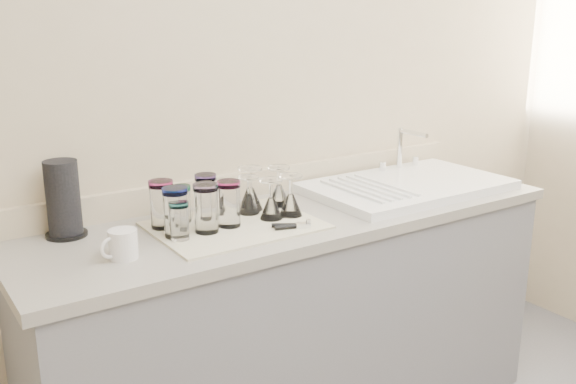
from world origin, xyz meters
TOP-DOWN VIEW (x-y plane):
  - counter_unit at (0.00, 1.20)m, footprint 2.06×0.62m
  - sink_unit at (0.55, 1.20)m, footprint 0.82×0.50m
  - dish_towel at (-0.27, 1.19)m, footprint 0.55×0.42m
  - tumbler_teal at (-0.49, 1.29)m, footprint 0.08×0.08m
  - tumbler_cyan at (-0.41, 1.31)m, footprint 0.06×0.06m
  - tumbler_purple at (-0.31, 1.32)m, footprint 0.08×0.08m
  - tumbler_magenta at (-0.49, 1.18)m, footprint 0.08×0.08m
  - tumbler_blue at (-0.39, 1.17)m, footprint 0.08×0.08m
  - tumbler_lavender at (-0.29, 1.18)m, footprint 0.08×0.08m
  - tumbler_extra at (-0.49, 1.15)m, footprint 0.06×0.06m
  - goblet_back_left at (-0.14, 1.30)m, footprint 0.09×0.09m
  - goblet_back_right at (-0.02, 1.29)m, footprint 0.08×0.08m
  - goblet_front_left at (-0.13, 1.17)m, footprint 0.08×0.08m
  - goblet_front_right at (-0.06, 1.16)m, footprint 0.08×0.08m
  - goblet_extra at (-0.17, 1.27)m, footprint 0.08×0.08m
  - can_opener at (-0.13, 1.04)m, footprint 0.13×0.09m
  - white_mug at (-0.69, 1.11)m, footprint 0.13×0.10m
  - paper_towel_roll at (-0.78, 1.41)m, footprint 0.13×0.13m

SIDE VIEW (x-z plane):
  - counter_unit at x=0.00m, z-range 0.00..0.90m
  - dish_towel at x=-0.27m, z-range 0.90..0.91m
  - can_opener at x=-0.13m, z-range 0.91..0.92m
  - sink_unit at x=0.55m, z-range 0.81..1.03m
  - white_mug at x=-0.69m, z-range 0.90..0.99m
  - goblet_extra at x=-0.17m, z-range 0.89..1.02m
  - goblet_front_left at x=-0.13m, z-range 0.88..1.03m
  - goblet_front_right at x=-0.06m, z-range 0.88..1.03m
  - goblet_back_right at x=-0.02m, z-range 0.88..1.03m
  - goblet_back_left at x=-0.14m, z-range 0.88..1.04m
  - tumbler_extra at x=-0.49m, z-range 0.91..1.03m
  - tumbler_cyan at x=-0.41m, z-range 0.91..1.04m
  - tumbler_purple at x=-0.31m, z-range 0.91..1.06m
  - tumbler_lavender at x=-0.29m, z-range 0.91..1.07m
  - tumbler_teal at x=-0.49m, z-range 0.91..1.07m
  - tumbler_magenta at x=-0.49m, z-range 0.91..1.07m
  - tumbler_blue at x=-0.39m, z-range 0.91..1.07m
  - paper_towel_roll at x=-0.78m, z-range 0.90..1.15m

